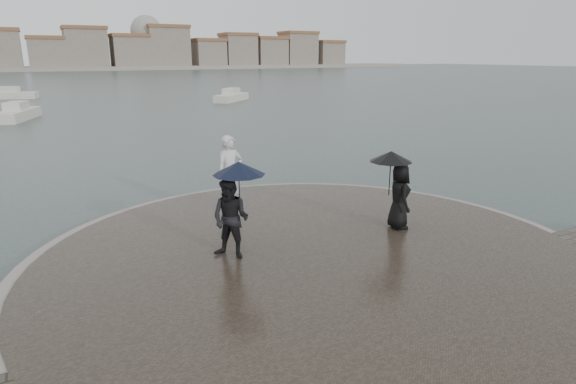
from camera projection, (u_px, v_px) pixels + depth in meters
ground at (430, 356)px, 7.50m from camera, size 400.00×400.00×0.00m
kerb_ring at (316, 264)px, 10.44m from camera, size 12.50×12.50×0.32m
quay_tip at (316, 263)px, 10.44m from camera, size 11.90×11.90×0.36m
statue at (230, 172)px, 13.33m from camera, size 0.78×0.54×2.06m
visitor_left at (233, 205)px, 10.04m from camera, size 1.33×1.18×2.04m
visitor_right at (397, 185)px, 11.75m from camera, size 1.14×1.07×1.95m
far_skyline at (23, 51)px, 140.26m from camera, size 260.00×20.00×37.00m
boats at (92, 101)px, 45.21m from camera, size 25.61×24.69×1.50m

